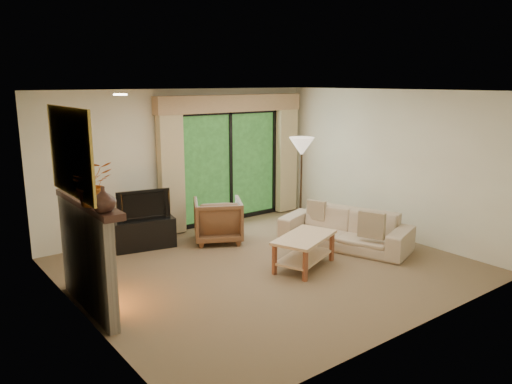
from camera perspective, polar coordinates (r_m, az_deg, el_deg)
floor at (r=7.61m, az=1.38°, el=-8.51°), size 5.50×5.50×0.00m
ceiling at (r=7.10m, az=1.50°, el=11.47°), size 5.50×5.50×0.00m
wall_back at (r=9.29m, az=-8.26°, el=3.56°), size 5.00×0.00×5.00m
wall_front at (r=5.57m, az=17.76°, el=-3.00°), size 5.00×0.00×5.00m
wall_left at (r=5.96m, az=-19.68°, el=-2.12°), size 0.00×5.00×5.00m
wall_right at (r=9.19m, az=14.97°, el=3.16°), size 0.00×5.00×5.00m
fireplace at (r=6.35m, az=-18.80°, el=-6.96°), size 0.24×1.70×1.37m
mirror at (r=6.04m, az=-20.41°, el=4.30°), size 0.07×1.45×1.02m
sliding_door at (r=9.80m, az=-2.97°, el=2.96°), size 2.26×0.10×2.16m
curtain_left at (r=9.01m, az=-9.69°, el=2.58°), size 0.45×0.18×2.35m
curtain_right at (r=10.51m, az=3.47°, el=4.16°), size 0.45×0.18×2.35m
cornice at (r=9.60m, az=-2.74°, el=10.09°), size 3.20×0.24×0.32m
media_console at (r=8.56m, az=-12.70°, el=-4.61°), size 1.07×0.64×0.50m
tv at (r=8.43m, az=-12.86°, el=-1.35°), size 0.88×0.29×0.50m
armchair at (r=8.69m, az=-4.37°, el=-3.22°), size 1.10×1.11×0.75m
sofa at (r=8.51m, az=10.12°, el=-4.16°), size 1.52×2.30×0.62m
pillow_near at (r=8.01m, az=13.07°, el=-3.69°), size 0.25×0.43×0.42m
pillow_far at (r=8.82m, az=6.92°, el=-2.06°), size 0.20×0.35×0.34m
coffee_table at (r=7.53m, az=5.54°, el=-6.81°), size 1.23×0.96×0.49m
floor_lamp at (r=9.28m, az=5.15°, el=0.92°), size 0.59×0.59×1.73m
vase at (r=5.55m, az=-17.04°, el=-0.80°), size 0.34×0.34×0.27m
branches at (r=5.84m, az=-18.30°, el=0.91°), size 0.46×0.41×0.50m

